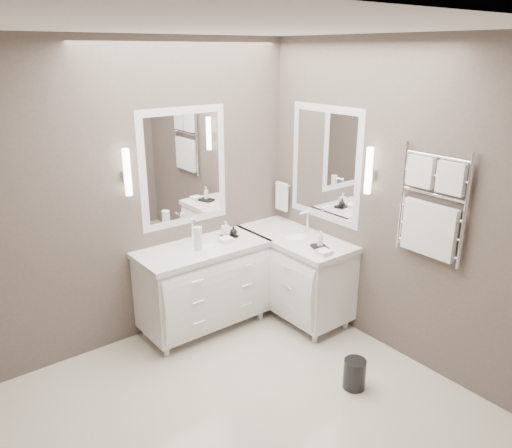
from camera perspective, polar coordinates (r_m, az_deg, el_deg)
floor at (r=4.00m, az=-1.66°, el=-20.89°), size 3.20×3.00×0.01m
ceiling at (r=3.06m, az=-2.19°, el=21.71°), size 3.20×3.00×0.01m
wall_back at (r=4.53m, az=-13.15°, el=3.11°), size 3.20×0.01×2.70m
wall_front at (r=2.37m, az=20.60°, el=-13.18°), size 3.20×0.01×2.70m
wall_right at (r=4.37m, az=15.40°, el=2.33°), size 0.01×3.00×2.70m
vanity_back at (r=4.81m, az=-6.05°, el=-6.60°), size 1.24×0.59×0.97m
vanity_right at (r=5.05m, az=4.43°, el=-5.23°), size 0.59×1.24×0.97m
mirror_back at (r=4.67m, az=-8.23°, el=6.42°), size 0.90×0.02×1.10m
mirror_right at (r=4.81m, az=7.90°, el=6.83°), size 0.02×0.90×1.10m
sconce_back at (r=4.35m, az=-14.49°, el=5.64°), size 0.06×0.06×0.40m
sconce_right at (r=4.38m, az=12.76°, el=5.87°), size 0.06×0.06×0.40m
towel_bar_corner at (r=5.28m, az=2.96°, el=3.24°), size 0.03×0.22×0.30m
towel_ladder at (r=4.10m, az=19.39°, el=1.42°), size 0.06×0.58×0.90m
waste_bin at (r=4.24m, az=11.19°, el=-16.46°), size 0.20×0.20×0.25m
amenity_tray_back at (r=4.86m, az=-3.07°, el=-1.38°), size 0.16×0.13×0.02m
amenity_tray_right at (r=4.61m, az=7.31°, el=-2.66°), size 0.17×0.19×0.02m
water_bottle at (r=4.55m, az=-6.63°, el=-1.64°), size 0.10×0.10×0.22m
soap_bottle_a at (r=4.83m, az=-3.51°, el=-0.48°), size 0.08×0.08×0.14m
soap_bottle_b at (r=4.83m, az=-2.58°, el=-0.78°), size 0.09×0.09×0.09m
soap_bottle_c at (r=4.58m, az=7.36°, el=-1.65°), size 0.07×0.08×0.15m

